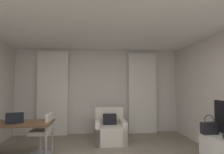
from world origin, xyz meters
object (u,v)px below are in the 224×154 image
armchair (110,131)px  desk_chair (42,137)px  desk (14,125)px  laptop (15,121)px  handbag_primary (209,128)px

armchair → desk_chair: bearing=-152.5°
desk → laptop: (0.04, -0.06, 0.10)m
laptop → handbag_primary: bearing=-8.0°
desk_chair → desk: bearing=-169.6°
armchair → desk: armchair is taller
desk_chair → handbag_primary: handbag_primary is taller
armchair → desk: (-2.04, -0.88, 0.38)m
desk → desk_chair: size_ratio=1.70×
desk → laptop: 0.13m
armchair → handbag_primary: bearing=-39.7°
desk → handbag_primary: bearing=-8.8°
desk → desk_chair: desk_chair is taller
laptop → handbag_primary: size_ratio=1.02×
armchair → laptop: size_ratio=2.31×
desk_chair → handbag_primary: size_ratio=2.39×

